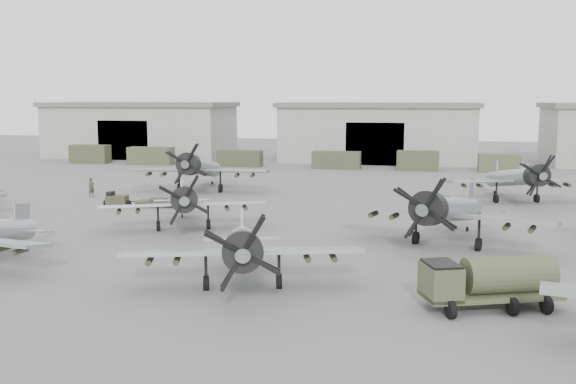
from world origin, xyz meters
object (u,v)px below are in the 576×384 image
object	(u,v)px
aircraft_far_1	(518,178)
aircraft_near_1	(242,247)
fuel_tanker	(489,279)
aircraft_mid_2	(447,210)
ground_crew	(92,187)
aircraft_mid_1	(183,201)
aircraft_far_0	(199,167)
tug_trailer	(133,201)

from	to	relation	value
aircraft_far_1	aircraft_near_1	bearing A→B (deg)	-134.46
fuel_tanker	aircraft_mid_2	bearing A→B (deg)	76.64
aircraft_far_1	ground_crew	distance (m)	39.81
fuel_tanker	ground_crew	size ratio (longest dim) A/B	3.50
aircraft_mid_1	aircraft_far_0	xyz separation A→B (m)	(-5.13, 18.02, 0.40)
ground_crew	fuel_tanker	bearing A→B (deg)	-104.81
aircraft_near_1	fuel_tanker	size ratio (longest dim) A/B	1.85
aircraft_mid_2	fuel_tanker	xyz separation A→B (m)	(1.44, -11.91, -1.06)
aircraft_mid_1	ground_crew	world-z (taller)	aircraft_mid_1
aircraft_far_0	fuel_tanker	world-z (taller)	aircraft_far_0
aircraft_mid_1	aircraft_far_0	distance (m)	18.74
aircraft_mid_1	fuel_tanker	xyz separation A→B (m)	(19.74, -13.61, -0.78)
aircraft_mid_1	aircraft_far_1	world-z (taller)	aircraft_far_1
aircraft_near_1	tug_trailer	xyz separation A→B (m)	(-16.09, 21.80, -1.70)
tug_trailer	ground_crew	bearing A→B (deg)	141.80
aircraft_near_1	aircraft_far_0	xyz separation A→B (m)	(-13.20, 31.06, 0.36)
aircraft_near_1	aircraft_mid_1	size ratio (longest dim) A/B	1.04
tug_trailer	ground_crew	size ratio (longest dim) A/B	3.53
aircraft_far_0	aircraft_far_1	world-z (taller)	aircraft_far_0
aircraft_far_0	tug_trailer	bearing A→B (deg)	-113.37
aircraft_near_1	ground_crew	xyz separation A→B (m)	(-22.28, 25.97, -1.26)
aircraft_near_1	fuel_tanker	distance (m)	11.72
tug_trailer	aircraft_far_1	bearing A→B (deg)	10.66
aircraft_near_1	aircraft_far_0	bearing A→B (deg)	97.07
fuel_tanker	ground_crew	xyz separation A→B (m)	(-33.95, 26.54, -0.44)
aircraft_far_1	ground_crew	size ratio (longest dim) A/B	6.75
aircraft_mid_1	aircraft_far_1	xyz separation A→B (m)	(25.30, 17.61, 0.13)
ground_crew	tug_trailer	bearing A→B (deg)	-100.79
aircraft_far_0	ground_crew	size ratio (longest dim) A/B	7.54
tug_trailer	aircraft_mid_2	bearing A→B (deg)	-25.89
fuel_tanker	tug_trailer	bearing A→B (deg)	120.88
fuel_tanker	aircraft_near_1	bearing A→B (deg)	156.95
aircraft_mid_1	aircraft_mid_2	size ratio (longest dim) A/B	0.87
aircraft_far_1	tug_trailer	xyz separation A→B (m)	(-33.32, -8.85, -1.79)
aircraft_mid_1	fuel_tanker	size ratio (longest dim) A/B	1.78
aircraft_mid_2	aircraft_far_1	world-z (taller)	aircraft_mid_2
aircraft_near_1	aircraft_far_0	distance (m)	33.75
aircraft_near_1	aircraft_mid_1	bearing A→B (deg)	105.77
aircraft_near_1	ground_crew	distance (m)	34.24
aircraft_mid_1	fuel_tanker	distance (m)	23.99
aircraft_mid_1	aircraft_mid_2	xyz separation A→B (m)	(18.30, -1.71, 0.28)
aircraft_far_1	aircraft_mid_1	bearing A→B (deg)	-160.28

